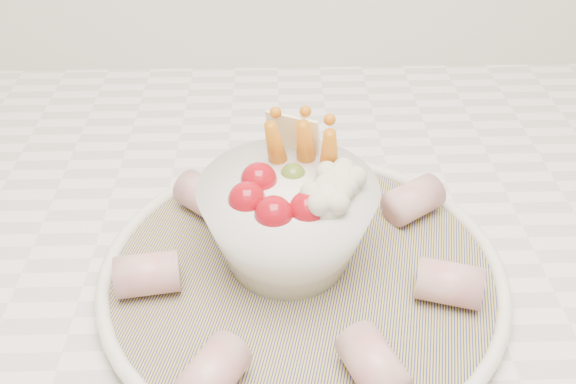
{
  "coord_description": "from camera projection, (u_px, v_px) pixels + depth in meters",
  "views": [
    {
      "loc": [
        -0.18,
        0.96,
        1.31
      ],
      "look_at": [
        -0.17,
        1.36,
        1.01
      ],
      "focal_mm": 40.0,
      "sensor_mm": 36.0,
      "label": 1
    }
  ],
  "objects": [
    {
      "name": "veggie_bowl",
      "position": [
        289.0,
        218.0,
        0.52
      ],
      "size": [
        0.14,
        0.14,
        0.12
      ],
      "color": "white",
      "rests_on": "serving_platter"
    },
    {
      "name": "cured_meat_rolls",
      "position": [
        302.0,
        255.0,
        0.53
      ],
      "size": [
        0.29,
        0.3,
        0.03
      ],
      "color": "#B4525D",
      "rests_on": "serving_platter"
    },
    {
      "name": "serving_platter",
      "position": [
        303.0,
        274.0,
        0.54
      ],
      "size": [
        0.4,
        0.4,
        0.02
      ],
      "color": "navy",
      "rests_on": "kitchen_counter"
    }
  ]
}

